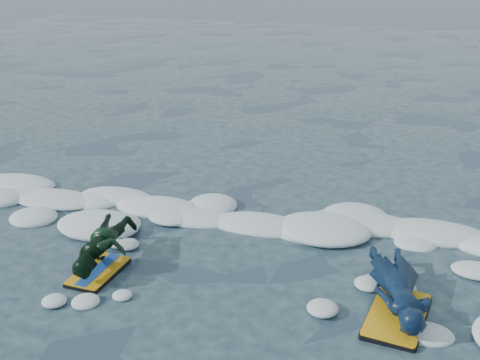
# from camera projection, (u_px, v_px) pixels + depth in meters

# --- Properties ---
(ground) EXTENTS (120.00, 120.00, 0.00)m
(ground) POSITION_uv_depth(u_px,v_px,m) (224.00, 278.00, 6.75)
(ground) COLOR #1A2A3F
(ground) RESTS_ON ground
(foam_band) EXTENTS (12.00, 3.10, 0.30)m
(foam_band) POSITION_uv_depth(u_px,v_px,m) (247.00, 237.00, 7.67)
(foam_band) COLOR white
(foam_band) RESTS_ON ground
(prone_woman_unit) EXTENTS (0.86, 1.58, 0.38)m
(prone_woman_unit) POSITION_uv_depth(u_px,v_px,m) (399.00, 291.00, 6.14)
(prone_woman_unit) COLOR black
(prone_woman_unit) RESTS_ON ground
(prone_child_unit) EXTENTS (0.61, 1.20, 0.45)m
(prone_child_unit) POSITION_uv_depth(u_px,v_px,m) (105.00, 249.00, 6.90)
(prone_child_unit) COLOR black
(prone_child_unit) RESTS_ON ground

